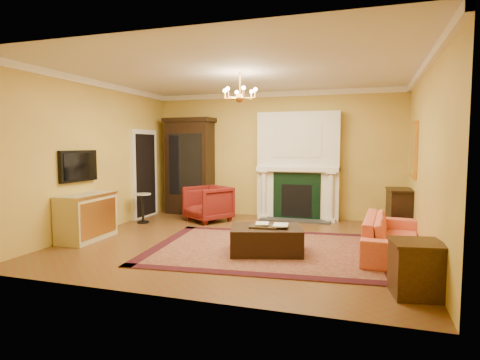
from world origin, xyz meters
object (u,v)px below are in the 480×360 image
at_px(coral_sofa, 392,229).
at_px(leather_ottoman, 266,240).
at_px(wingback_armchair, 208,202).
at_px(console_table, 400,212).
at_px(commode, 87,217).
at_px(end_table, 416,270).
at_px(china_cabinet, 190,168).
at_px(pedestal_table, 143,206).

bearing_deg(coral_sofa, leather_ottoman, 108.93).
xyz_separation_m(wingback_armchair, console_table, (4.08, 0.03, -0.02)).
relative_size(commode, end_table, 1.87).
bearing_deg(commode, wingback_armchair, 56.51).
height_order(china_cabinet, leather_ottoman, china_cabinet).
bearing_deg(commode, console_table, 21.25).
height_order(wingback_armchair, console_table, wingback_armchair).
xyz_separation_m(commode, end_table, (5.45, -1.14, -0.12)).
bearing_deg(pedestal_table, commode, -94.50).
bearing_deg(china_cabinet, coral_sofa, -25.45).
bearing_deg(commode, end_table, -13.99).
relative_size(wingback_armchair, coral_sofa, 0.43).
distance_m(commode, end_table, 5.57).
relative_size(pedestal_table, leather_ottoman, 0.60).
distance_m(china_cabinet, pedestal_table, 1.74).
relative_size(pedestal_table, console_table, 0.79).
distance_m(commode, leather_ottoman, 3.37).
distance_m(commode, console_table, 6.00).
bearing_deg(china_cabinet, pedestal_table, -104.22).
relative_size(china_cabinet, console_table, 2.73).
height_order(console_table, leather_ottoman, console_table).
xyz_separation_m(pedestal_table, coral_sofa, (5.14, -1.06, 0.02)).
distance_m(pedestal_table, coral_sofa, 5.25).
height_order(pedestal_table, leather_ottoman, pedestal_table).
bearing_deg(leather_ottoman, console_table, 30.20).
xyz_separation_m(china_cabinet, end_table, (4.85, -4.33, -0.85)).
bearing_deg(china_cabinet, end_table, -38.59).
bearing_deg(end_table, coral_sofa, 95.62).
bearing_deg(console_table, china_cabinet, 165.26).
relative_size(china_cabinet, leather_ottoman, 2.06).
xyz_separation_m(china_cabinet, coral_sofa, (4.68, -2.55, -0.74)).
xyz_separation_m(wingback_armchair, leather_ottoman, (1.93, -2.25, -0.22)).
height_order(end_table, leather_ottoman, end_table).
distance_m(wingback_armchair, leather_ottoman, 2.97).
distance_m(pedestal_table, console_table, 5.42).
bearing_deg(coral_sofa, console_table, -4.31).
height_order(commode, leather_ottoman, commode).
distance_m(coral_sofa, end_table, 1.79).
height_order(commode, coral_sofa, commode).
relative_size(wingback_armchair, commode, 0.78).
xyz_separation_m(coral_sofa, leather_ottoman, (-1.91, -0.53, -0.18)).
height_order(pedestal_table, commode, commode).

